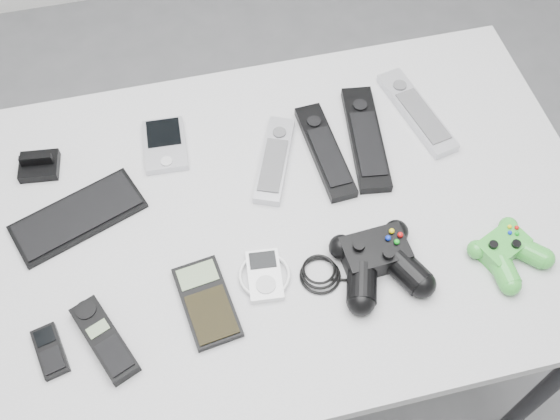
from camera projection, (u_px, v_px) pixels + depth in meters
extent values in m
plane|color=slate|center=(308.00, 370.00, 1.88)|extent=(3.50, 3.50, 0.00)
cube|color=#A5A5A8|center=(276.00, 219.00, 1.23)|extent=(1.19, 0.77, 0.03)
cylinder|color=black|center=(547.00, 388.00, 1.46)|extent=(0.04, 0.04, 0.77)
cylinder|color=black|center=(41.00, 236.00, 1.67)|extent=(0.04, 0.04, 0.77)
cylinder|color=black|center=(441.00, 158.00, 1.81)|extent=(0.04, 0.04, 0.77)
cube|color=black|center=(78.00, 216.00, 1.21)|extent=(0.26, 0.18, 0.01)
cube|color=black|center=(38.00, 163.00, 1.26)|extent=(0.08, 0.07, 0.04)
cube|color=#B0B1B8|center=(165.00, 145.00, 1.29)|extent=(0.09, 0.13, 0.02)
cube|color=#B0B1B8|center=(275.00, 159.00, 1.27)|extent=(0.12, 0.21, 0.02)
cube|color=black|center=(325.00, 151.00, 1.28)|extent=(0.07, 0.23, 0.02)
cube|color=black|center=(366.00, 137.00, 1.30)|extent=(0.10, 0.26, 0.02)
cube|color=#B4B5BB|center=(417.00, 111.00, 1.34)|extent=(0.10, 0.24, 0.02)
cube|color=black|center=(50.00, 351.00, 1.07)|extent=(0.06, 0.10, 0.02)
cube|color=black|center=(104.00, 339.00, 1.07)|extent=(0.11, 0.16, 0.02)
cube|color=black|center=(207.00, 302.00, 1.11)|extent=(0.10, 0.17, 0.02)
cube|color=white|center=(264.00, 275.00, 1.14)|extent=(0.10, 0.11, 0.02)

